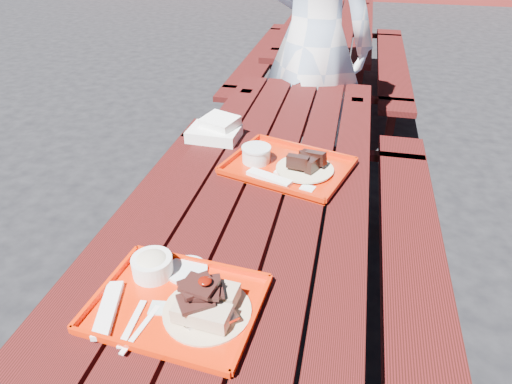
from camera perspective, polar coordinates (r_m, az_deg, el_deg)
ground at (r=2.14m, az=0.90°, el=-16.65°), size 60.00×60.00×0.00m
picnic_table_near at (r=1.76m, az=1.06°, el=-4.60°), size 1.41×2.40×0.75m
picnic_table_far at (r=4.32m, az=8.91°, el=17.81°), size 1.41×2.40×0.75m
near_tray at (r=1.20m, az=-9.53°, el=-12.32°), size 0.44×0.36×0.13m
far_tray at (r=1.75m, az=3.72°, el=3.43°), size 0.52×0.46×0.08m
white_cloth at (r=2.00m, az=-5.03°, el=7.70°), size 0.22×0.19×0.09m
person at (r=2.77m, az=7.20°, el=18.22°), size 0.80×0.65×1.90m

